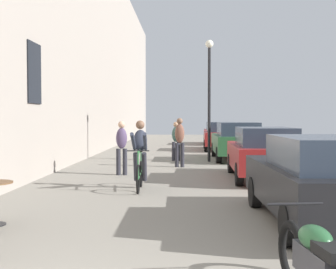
{
  "coord_description": "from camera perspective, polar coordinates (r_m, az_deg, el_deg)",
  "views": [
    {
      "loc": [
        0.96,
        -3.13,
        1.78
      ],
      "look_at": [
        0.44,
        13.16,
        1.17
      ],
      "focal_mm": 48.42,
      "sensor_mm": 36.0,
      "label": 1
    }
  ],
  "objects": [
    {
      "name": "building_facade_left",
      "position": [
        18.07,
        -12.71,
        13.98
      ],
      "size": [
        0.54,
        68.0,
        11.01
      ],
      "color": "gray",
      "rests_on": "ground_plane"
    },
    {
      "name": "cyclist_on_bicycle",
      "position": [
        11.28,
        -3.56,
        -2.8
      ],
      "size": [
        0.52,
        1.76,
        1.74
      ],
      "color": "black",
      "rests_on": "ground_plane"
    },
    {
      "name": "pedestrian_near",
      "position": [
        14.09,
        -5.86,
        -1.28
      ],
      "size": [
        0.38,
        0.29,
        1.67
      ],
      "color": "#26262D",
      "rests_on": "ground_plane"
    },
    {
      "name": "pedestrian_mid",
      "position": [
        16.25,
        1.47,
        -0.62
      ],
      "size": [
        0.34,
        0.24,
        1.76
      ],
      "color": "#26262D",
      "rests_on": "ground_plane"
    },
    {
      "name": "pedestrian_far",
      "position": [
        18.61,
        1.01,
        -0.56
      ],
      "size": [
        0.34,
        0.25,
        1.61
      ],
      "color": "#26262D",
      "rests_on": "ground_plane"
    },
    {
      "name": "street_lamp",
      "position": [
        18.42,
        5.22,
        6.27
      ],
      "size": [
        0.32,
        0.32,
        4.9
      ],
      "color": "black",
      "rests_on": "ground_plane"
    },
    {
      "name": "parked_car_nearest",
      "position": [
        7.9,
        18.45,
        -5.34
      ],
      "size": [
        1.81,
        4.19,
        1.48
      ],
      "color": "black",
      "rests_on": "ground_plane"
    },
    {
      "name": "parked_car_second",
      "position": [
        13.3,
        11.89,
        -2.22
      ],
      "size": [
        1.9,
        4.28,
        1.51
      ],
      "color": "maroon",
      "rests_on": "ground_plane"
    },
    {
      "name": "parked_car_third",
      "position": [
        19.16,
        8.63,
        -0.75
      ],
      "size": [
        1.91,
        4.47,
        1.58
      ],
      "color": "#23512D",
      "rests_on": "ground_plane"
    },
    {
      "name": "parked_car_fourth",
      "position": [
        24.89,
        6.66,
        -0.13
      ],
      "size": [
        1.95,
        4.38,
        1.54
      ],
      "color": "maroon",
      "rests_on": "ground_plane"
    },
    {
      "name": "parked_car_fifth",
      "position": [
        30.36,
        6.21,
        0.22
      ],
      "size": [
        1.89,
        4.22,
        1.48
      ],
      "color": "maroon",
      "rests_on": "ground_plane"
    },
    {
      "name": "parked_motorcycle",
      "position": [
        4.65,
        18.61,
        -15.2
      ],
      "size": [
        0.62,
        2.14,
        0.92
      ],
      "color": "black",
      "rests_on": "ground_plane"
    }
  ]
}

